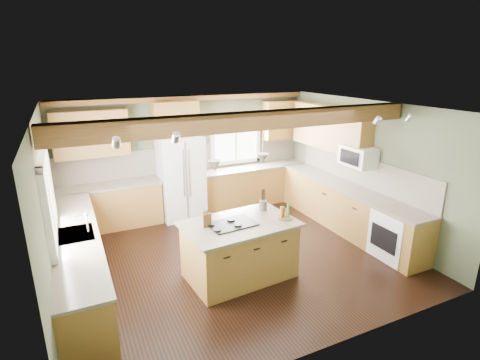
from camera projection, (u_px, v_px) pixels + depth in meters
name	position (u px, v px, depth m)	size (l,w,h in m)	color
floor	(235.00, 256.00, 6.62)	(5.60, 5.60, 0.00)	black
ceiling	(234.00, 107.00, 5.84)	(5.60, 5.60, 0.00)	silver
wall_back	(188.00, 154.00, 8.38)	(5.60, 5.60, 0.00)	#4C513A
wall_left	(48.00, 214.00, 5.09)	(5.00, 5.00, 0.00)	#4C513A
wall_right	(364.00, 167.00, 7.37)	(5.00, 5.00, 0.00)	#4C513A
ceiling_beam	(252.00, 121.00, 5.35)	(5.55, 0.26, 0.26)	#4D3216
soffit_trim	(187.00, 98.00, 7.92)	(5.55, 0.20, 0.10)	#4D3216
backsplash_back	(189.00, 158.00, 8.40)	(5.58, 0.03, 0.58)	brown
backsplash_right	(361.00, 171.00, 7.44)	(0.03, 3.70, 0.58)	brown
base_cab_back_left	(111.00, 207.00, 7.65)	(2.02, 0.60, 0.88)	brown
counter_back_left	(108.00, 186.00, 7.51)	(2.06, 0.64, 0.04)	#4E4439
base_cab_back_right	(253.00, 185.00, 8.99)	(2.62, 0.60, 0.88)	brown
counter_back_right	(253.00, 167.00, 8.85)	(2.66, 0.64, 0.04)	#4E4439
base_cab_left	(79.00, 263.00, 5.51)	(0.60, 3.70, 0.88)	brown
counter_left	(75.00, 235.00, 5.37)	(0.64, 3.74, 0.04)	#4E4439
base_cab_right	(346.00, 209.00, 7.55)	(0.60, 3.70, 0.88)	brown
counter_right	(348.00, 187.00, 7.41)	(0.64, 3.74, 0.04)	#4E4439
upper_cab_back_left	(91.00, 134.00, 7.22)	(1.40, 0.35, 0.90)	brown
upper_cab_over_fridge	(175.00, 118.00, 7.85)	(0.96, 0.35, 0.70)	brown
upper_cab_right	(330.00, 128.00, 7.88)	(0.35, 2.20, 0.90)	brown
upper_cab_back_corner	(281.00, 120.00, 8.98)	(0.90, 0.35, 0.90)	brown
window_left	(46.00, 195.00, 5.06)	(0.04, 1.60, 1.05)	white
window_back	(235.00, 139.00, 8.76)	(1.10, 0.04, 1.00)	white
sink	(75.00, 235.00, 5.37)	(0.50, 0.65, 0.03)	#262628
faucet	(87.00, 223.00, 5.40)	(0.02, 0.02, 0.28)	#B2B2B7
dishwasher	(87.00, 315.00, 4.40)	(0.60, 0.60, 0.84)	white
oven	(396.00, 235.00, 6.43)	(0.60, 0.72, 0.84)	white
microwave	(358.00, 156.00, 7.16)	(0.40, 0.70, 0.38)	white
pendant_left	(215.00, 166.00, 5.25)	(0.18, 0.18, 0.16)	#B2B2B7
pendant_right	(263.00, 159.00, 5.63)	(0.18, 0.18, 0.16)	#B2B2B7
refrigerator	(181.00, 177.00, 8.05)	(0.90, 0.74, 1.80)	white
island	(240.00, 251.00, 5.88)	(1.61, 0.98, 0.88)	brown
island_top	(240.00, 224.00, 5.74)	(1.71, 1.09, 0.04)	#4E4439
cooktop	(232.00, 224.00, 5.67)	(0.70, 0.46, 0.02)	black
knife_block	(207.00, 220.00, 5.57)	(0.13, 0.10, 0.21)	brown
utensil_crock	(263.00, 205.00, 6.20)	(0.12, 0.12, 0.17)	#3B332F
bottle_tray	(285.00, 212.00, 5.87)	(0.24, 0.24, 0.22)	brown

